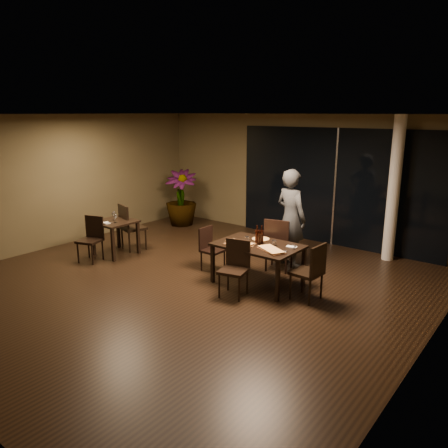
{
  "coord_description": "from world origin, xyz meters",
  "views": [
    {
      "loc": [
        5.14,
        -5.41,
        3.04
      ],
      "look_at": [
        0.34,
        0.65,
        1.05
      ],
      "focal_mm": 35.0,
      "sensor_mm": 36.0,
      "label": 1
    }
  ],
  "objects_px": {
    "diner": "(291,218)",
    "bottle_b": "(260,237)",
    "side_table": "(115,227)",
    "chair_side_near": "(92,236)",
    "chair_main_far": "(278,242)",
    "chair_side_far": "(129,225)",
    "main_table": "(258,248)",
    "chair_main_near": "(235,265)",
    "bottle_c": "(262,235)",
    "chair_main_left": "(210,246)",
    "potted_plant": "(181,198)",
    "chair_main_right": "(311,269)",
    "bottle_a": "(257,234)"
  },
  "relations": [
    {
      "from": "chair_main_far",
      "to": "chair_side_near",
      "type": "distance_m",
      "value": 3.87
    },
    {
      "from": "chair_main_near",
      "to": "bottle_c",
      "type": "xyz_separation_m",
      "value": [
        0.06,
        0.7,
        0.39
      ]
    },
    {
      "from": "diner",
      "to": "potted_plant",
      "type": "bearing_deg",
      "value": -0.28
    },
    {
      "from": "chair_main_far",
      "to": "bottle_b",
      "type": "height_order",
      "value": "chair_main_far"
    },
    {
      "from": "side_table",
      "to": "chair_main_far",
      "type": "bearing_deg",
      "value": 21.22
    },
    {
      "from": "chair_side_far",
      "to": "diner",
      "type": "height_order",
      "value": "diner"
    },
    {
      "from": "chair_main_far",
      "to": "chair_side_far",
      "type": "bearing_deg",
      "value": 0.26
    },
    {
      "from": "chair_side_far",
      "to": "chair_main_left",
      "type": "bearing_deg",
      "value": -160.4
    },
    {
      "from": "chair_side_near",
      "to": "bottle_c",
      "type": "height_order",
      "value": "bottle_c"
    },
    {
      "from": "side_table",
      "to": "bottle_b",
      "type": "bearing_deg",
      "value": 8.09
    },
    {
      "from": "chair_main_near",
      "to": "chair_side_near",
      "type": "height_order",
      "value": "chair_main_near"
    },
    {
      "from": "chair_main_right",
      "to": "diner",
      "type": "distance_m",
      "value": 1.78
    },
    {
      "from": "side_table",
      "to": "chair_side_far",
      "type": "height_order",
      "value": "chair_side_far"
    },
    {
      "from": "bottle_a",
      "to": "bottle_b",
      "type": "xyz_separation_m",
      "value": [
        0.09,
        -0.06,
        -0.03
      ]
    },
    {
      "from": "side_table",
      "to": "chair_side_far",
      "type": "relative_size",
      "value": 0.76
    },
    {
      "from": "chair_main_far",
      "to": "chair_side_far",
      "type": "xyz_separation_m",
      "value": [
        -3.34,
        -0.9,
        -0.01
      ]
    },
    {
      "from": "diner",
      "to": "bottle_b",
      "type": "xyz_separation_m",
      "value": [
        0.09,
        -1.25,
        -0.1
      ]
    },
    {
      "from": "chair_main_left",
      "to": "bottle_c",
      "type": "xyz_separation_m",
      "value": [
        1.19,
        0.03,
        0.44
      ]
    },
    {
      "from": "main_table",
      "to": "chair_main_far",
      "type": "xyz_separation_m",
      "value": [
        -0.07,
        0.79,
        -0.08
      ]
    },
    {
      "from": "chair_side_near",
      "to": "chair_main_near",
      "type": "bearing_deg",
      "value": -11.07
    },
    {
      "from": "chair_main_near",
      "to": "chair_main_far",
      "type": "bearing_deg",
      "value": 77.38
    },
    {
      "from": "chair_main_far",
      "to": "bottle_c",
      "type": "height_order",
      "value": "bottle_c"
    },
    {
      "from": "chair_main_far",
      "to": "potted_plant",
      "type": "xyz_separation_m",
      "value": [
        -4.0,
        1.47,
        0.17
      ]
    },
    {
      "from": "potted_plant",
      "to": "bottle_a",
      "type": "relative_size",
      "value": 4.63
    },
    {
      "from": "chair_main_left",
      "to": "bottle_a",
      "type": "xyz_separation_m",
      "value": [
        1.11,
        0.0,
        0.44
      ]
    },
    {
      "from": "chair_main_far",
      "to": "chair_side_near",
      "type": "height_order",
      "value": "chair_main_far"
    },
    {
      "from": "main_table",
      "to": "side_table",
      "type": "height_order",
      "value": "same"
    },
    {
      "from": "side_table",
      "to": "chair_side_far",
      "type": "bearing_deg",
      "value": 90.78
    },
    {
      "from": "chair_main_near",
      "to": "bottle_a",
      "type": "distance_m",
      "value": 0.77
    },
    {
      "from": "main_table",
      "to": "potted_plant",
      "type": "xyz_separation_m",
      "value": [
        -4.07,
        2.26,
        0.08
      ]
    },
    {
      "from": "main_table",
      "to": "potted_plant",
      "type": "height_order",
      "value": "potted_plant"
    },
    {
      "from": "main_table",
      "to": "chair_main_far",
      "type": "bearing_deg",
      "value": 94.75
    },
    {
      "from": "chair_main_left",
      "to": "bottle_c",
      "type": "height_order",
      "value": "bottle_c"
    },
    {
      "from": "chair_side_far",
      "to": "chair_side_near",
      "type": "relative_size",
      "value": 1.12
    },
    {
      "from": "potted_plant",
      "to": "bottle_b",
      "type": "height_order",
      "value": "potted_plant"
    },
    {
      "from": "bottle_a",
      "to": "bottle_c",
      "type": "relative_size",
      "value": 0.99
    },
    {
      "from": "chair_side_near",
      "to": "chair_main_far",
      "type": "bearing_deg",
      "value": 10.25
    },
    {
      "from": "main_table",
      "to": "chair_main_far",
      "type": "relative_size",
      "value": 1.42
    },
    {
      "from": "chair_main_right",
      "to": "bottle_a",
      "type": "distance_m",
      "value": 1.21
    },
    {
      "from": "bottle_b",
      "to": "potted_plant",
      "type": "bearing_deg",
      "value": 151.04
    },
    {
      "from": "chair_main_right",
      "to": "bottle_a",
      "type": "height_order",
      "value": "bottle_a"
    },
    {
      "from": "chair_main_right",
      "to": "main_table",
      "type": "bearing_deg",
      "value": -89.27
    },
    {
      "from": "chair_main_near",
      "to": "chair_main_left",
      "type": "relative_size",
      "value": 1.11
    },
    {
      "from": "diner",
      "to": "bottle_b",
      "type": "bearing_deg",
      "value": 108.18
    },
    {
      "from": "bottle_c",
      "to": "side_table",
      "type": "bearing_deg",
      "value": -170.48
    },
    {
      "from": "chair_side_near",
      "to": "chair_main_left",
      "type": "bearing_deg",
      "value": 7.23
    },
    {
      "from": "side_table",
      "to": "potted_plant",
      "type": "distance_m",
      "value": 2.84
    },
    {
      "from": "side_table",
      "to": "potted_plant",
      "type": "relative_size",
      "value": 0.53
    },
    {
      "from": "potted_plant",
      "to": "diner",
      "type": "bearing_deg",
      "value": -14.33
    },
    {
      "from": "chair_side_near",
      "to": "potted_plant",
      "type": "relative_size",
      "value": 0.62
    }
  ]
}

